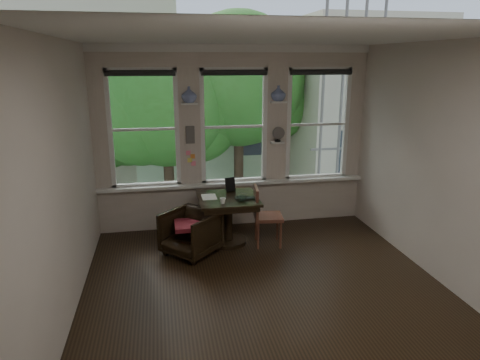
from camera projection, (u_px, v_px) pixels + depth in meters
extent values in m
plane|color=black|center=(265.00, 287.00, 5.39)|extent=(4.50, 4.50, 0.00)
plane|color=silver|center=(269.00, 37.00, 4.58)|extent=(4.50, 4.50, 0.00)
plane|color=beige|center=(234.00, 139.00, 7.11)|extent=(4.50, 0.00, 4.50)
plane|color=beige|center=(349.00, 256.00, 2.86)|extent=(4.50, 0.00, 4.50)
plane|color=beige|center=(63.00, 182.00, 4.58)|extent=(0.00, 4.50, 4.50)
plane|color=beige|center=(440.00, 164.00, 5.39)|extent=(0.00, 4.50, 4.50)
cube|color=white|center=(189.00, 104.00, 6.73)|extent=(0.26, 0.16, 0.03)
cube|color=white|center=(278.00, 102.00, 6.99)|extent=(0.26, 0.16, 0.03)
cube|color=#59544F|center=(190.00, 135.00, 6.89)|extent=(0.14, 0.06, 0.28)
imported|color=silver|center=(189.00, 95.00, 6.69)|extent=(0.24, 0.24, 0.25)
imported|color=silver|center=(278.00, 93.00, 6.95)|extent=(0.24, 0.24, 0.25)
imported|color=black|center=(191.00, 233.00, 6.24)|extent=(1.00, 1.00, 0.65)
cube|color=maroon|center=(190.00, 225.00, 6.21)|extent=(0.45, 0.45, 0.06)
imported|color=black|center=(246.00, 199.00, 6.38)|extent=(0.32, 0.22, 0.02)
imported|color=white|center=(223.00, 201.00, 6.20)|extent=(0.11, 0.11, 0.08)
imported|color=white|center=(242.00, 198.00, 6.30)|extent=(0.16, 0.16, 0.11)
cube|color=black|center=(230.00, 184.00, 6.78)|extent=(0.17, 0.11, 0.22)
cube|color=silver|center=(209.00, 197.00, 6.51)|extent=(0.22, 0.30, 0.00)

